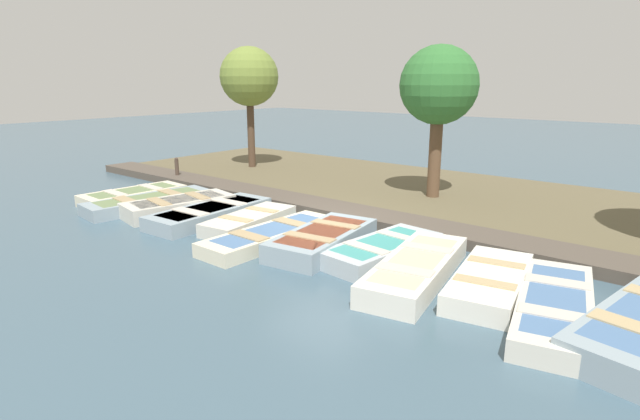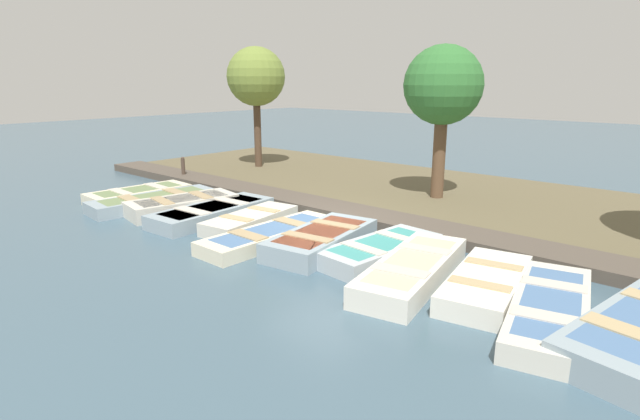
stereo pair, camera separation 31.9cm
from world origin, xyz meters
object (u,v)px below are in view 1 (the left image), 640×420
Objects in this scene: park_tree_far_left at (249,78)px; rowboat_1 at (150,202)px; rowboat_7 at (382,250)px; rowboat_2 at (179,206)px; park_tree_left at (439,87)px; mooring_post_near at (177,170)px; rowboat_0 at (134,195)px; rowboat_9 at (490,281)px; rowboat_6 at (323,239)px; rowboat_3 at (210,213)px; rowboat_8 at (416,268)px; rowboat_4 at (250,220)px; rowboat_5 at (271,235)px; rowboat_10 at (555,307)px.

rowboat_1 is at bearing 20.02° from park_tree_far_left.
rowboat_7 is 0.60× the size of park_tree_far_left.
rowboat_1 is 1.27× the size of rowboat_7.
park_tree_left is at bearing 151.22° from rowboat_2.
rowboat_1 is 4.12× the size of mooring_post_near.
rowboat_0 is 10.94m from rowboat_9.
rowboat_3 is at bearing -97.35° from rowboat_6.
park_tree_left reaches higher than rowboat_3.
rowboat_8 is at bearing 85.36° from rowboat_3.
rowboat_3 is at bearing -88.83° from rowboat_4.
rowboat_8 reaches higher than rowboat_1.
rowboat_7 is (-0.38, 5.07, -0.00)m from rowboat_3.
mooring_post_near is at bearing -109.67° from rowboat_5.
rowboat_2 is at bearing -103.02° from rowboat_10.
mooring_post_near is at bearing -111.06° from rowboat_9.
rowboat_7 is 1.21m from rowboat_8.
park_tree_left is (-5.59, 3.55, 3.18)m from rowboat_3.
rowboat_3 reaches higher than rowboat_7.
park_tree_far_left reaches higher than rowboat_0.
park_tree_far_left reaches higher than mooring_post_near.
mooring_post_near is 0.18× the size of park_tree_far_left.
rowboat_4 is (-0.30, 4.81, -0.00)m from rowboat_0.
mooring_post_near reaches higher than rowboat_7.
rowboat_4 is 1.35m from rowboat_5.
rowboat_5 is 1.23× the size of rowboat_7.
rowboat_0 is 1.00× the size of rowboat_2.
rowboat_0 is 2.33m from rowboat_2.
rowboat_9 is (0.22, 2.34, -0.00)m from rowboat_7.
park_tree_far_left is (-3.33, 0.36, 3.21)m from mooring_post_near.
rowboat_7 reaches higher than rowboat_9.
rowboat_1 is at bearing -95.20° from rowboat_6.
rowboat_2 is 1.07× the size of rowboat_7.
park_tree_left is (-5.89, 1.02, 3.21)m from rowboat_5.
rowboat_4 is 0.96× the size of rowboat_7.
rowboat_7 is at bearing 96.47° from rowboat_0.
park_tree_far_left is 1.06× the size of park_tree_left.
rowboat_1 is 1.20× the size of rowboat_6.
rowboat_9 is at bearing 94.60° from rowboat_0.
rowboat_8 is at bearing 100.64° from rowboat_2.
rowboat_0 is 0.68× the size of park_tree_left.
rowboat_9 is (-0.08, 3.67, -0.03)m from rowboat_6.
rowboat_3 is 0.72× the size of park_tree_far_left.
rowboat_5 is 0.78× the size of park_tree_left.
park_tree_left is (-5.71, 4.75, 3.15)m from rowboat_2.
mooring_post_near reaches higher than rowboat_9.
rowboat_3 is at bearing 106.59° from rowboat_2.
rowboat_4 is 0.79× the size of rowboat_5.
rowboat_1 is 1.03× the size of rowboat_8.
rowboat_7 is at bearing 101.30° from rowboat_1.
rowboat_8 is 1.24× the size of rowboat_9.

